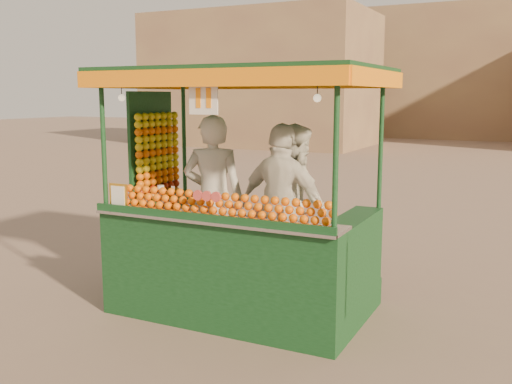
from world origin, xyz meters
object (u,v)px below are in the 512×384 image
at_px(juice_cart, 233,235).
at_px(vendor_middle, 296,201).
at_px(vendor_left, 213,198).
at_px(vendor_right, 282,207).

relative_size(juice_cart, vendor_middle, 1.67).
bearing_deg(vendor_middle, vendor_left, 85.07).
xyz_separation_m(vendor_middle, vendor_right, (0.04, -0.46, 0.01)).
relative_size(vendor_left, vendor_middle, 1.06).
relative_size(vendor_left, vendor_right, 1.04).
distance_m(vendor_left, vendor_right, 0.80).
bearing_deg(vendor_middle, juice_cart, 104.48).
height_order(vendor_left, vendor_right, vendor_left).
bearing_deg(vendor_left, vendor_middle, -167.43).
height_order(vendor_middle, vendor_right, vendor_right).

